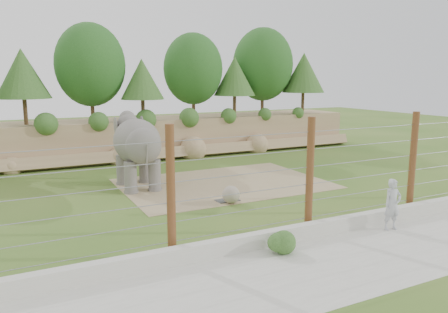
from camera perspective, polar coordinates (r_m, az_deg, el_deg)
name	(u,v)px	position (r m, az deg, el deg)	size (l,w,h in m)	color
ground	(244,200)	(19.28, 2.69, -5.64)	(90.00, 90.00, 0.00)	#38621D
back_embankment	(162,97)	(30.44, -8.15, 7.71)	(30.00, 5.52, 8.77)	#997A57
dirt_patch	(224,183)	(22.07, -0.01, -3.54)	(10.00, 7.00, 0.02)	#9E875F
drain_grate	(227,200)	(19.04, 0.45, -5.73)	(1.00, 0.60, 0.03)	#262628
elephant	(137,152)	(21.38, -11.26, 0.58)	(1.86, 4.34, 3.51)	#66605B
stone_ball	(231,195)	(18.54, 0.91, -5.00)	(0.76, 0.76, 0.76)	gray
retaining_wall	(317,229)	(15.26, 12.07, -9.23)	(26.00, 0.35, 0.50)	#B7B6AA
walkway	(359,257)	(13.96, 17.28, -12.44)	(26.00, 4.00, 0.01)	#B7B6AA
barrier_fence	(310,175)	(15.16, 11.13, -2.44)	(20.26, 0.26, 4.00)	#5A3215
walkway_shrub	(282,243)	(13.51, 7.64, -11.11)	(0.74, 0.74, 0.74)	#2C501F
zookeeper	(393,205)	(16.41, 21.15, -5.87)	(0.66, 0.43, 1.82)	#B3B8BD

